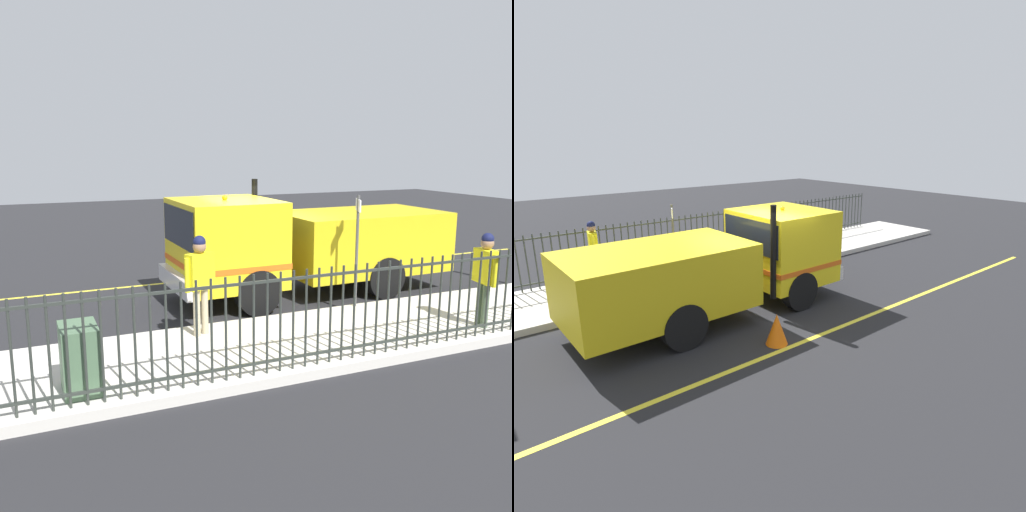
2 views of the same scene
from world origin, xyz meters
TOP-DOWN VIEW (x-y plane):
  - ground_plane at (0.00, 0.00)m, footprint 48.60×48.60m
  - sidewalk_slab at (3.16, 0.00)m, footprint 2.72×22.09m
  - lane_marking at (-2.16, 0.00)m, footprint 0.12×19.88m
  - work_truck at (0.18, 0.60)m, footprint 2.37×6.65m
  - worker_standing at (2.33, -2.37)m, footprint 0.39×0.61m
  - pedestrian_distant at (3.94, 2.52)m, footprint 0.63×0.32m
  - iron_fence at (4.33, 0.00)m, footprint 0.04×18.82m
  - utility_cabinet at (3.85, -4.56)m, footprint 0.68×0.49m
  - traffic_cone at (-1.87, 0.81)m, footprint 0.46×0.46m
  - street_sign at (1.92, 1.11)m, footprint 0.47×0.24m

SIDE VIEW (x-z plane):
  - ground_plane at x=0.00m, z-range 0.00..0.00m
  - lane_marking at x=-2.16m, z-range 0.00..0.01m
  - sidewalk_slab at x=3.16m, z-range 0.00..0.16m
  - traffic_cone at x=-1.87m, z-range 0.00..0.65m
  - utility_cabinet at x=3.85m, z-range 0.16..1.09m
  - iron_fence at x=4.33m, z-range 0.17..1.68m
  - pedestrian_distant at x=3.94m, z-range 0.36..2.10m
  - worker_standing at x=2.33m, z-range 0.36..2.13m
  - work_truck at x=0.18m, z-range -0.04..2.62m
  - street_sign at x=1.92m, z-range 0.45..2.75m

